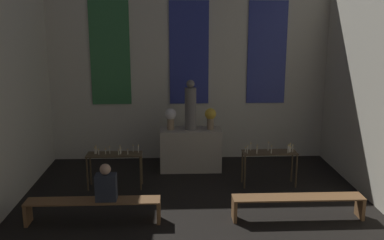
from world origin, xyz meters
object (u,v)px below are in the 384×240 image
at_px(flower_vase_right, 210,116).
at_px(candle_rack_left, 115,159).
at_px(flower_vase_left, 171,117).
at_px(pew_back_left, 93,206).
at_px(candle_rack_right, 269,157).
at_px(statue, 191,107).
at_px(person_seated, 106,185).
at_px(altar, 191,149).
at_px(pew_back_right, 298,202).

xyz_separation_m(flower_vase_right, candle_rack_left, (-2.12, -1.07, -0.66)).
height_order(flower_vase_left, flower_vase_right, same).
height_order(flower_vase_left, pew_back_left, flower_vase_left).
height_order(flower_vase_right, candle_rack_right, flower_vase_right).
bearing_deg(flower_vase_right, flower_vase_left, 180.00).
bearing_deg(statue, person_seated, -120.25).
relative_size(candle_rack_left, person_seated, 1.75).
bearing_deg(candle_rack_right, candle_rack_left, 179.97).
bearing_deg(flower_vase_right, candle_rack_left, -153.18).
relative_size(candle_rack_right, person_seated, 1.75).
distance_m(statue, flower_vase_right, 0.52).
bearing_deg(flower_vase_left, candle_rack_right, -26.85).
bearing_deg(statue, altar, 0.00).
bearing_deg(altar, statue, 0.00).
height_order(pew_back_left, pew_back_right, same).
bearing_deg(pew_back_right, statue, 123.90).
bearing_deg(pew_back_left, altar, 56.10).
xyz_separation_m(altar, candle_rack_right, (1.65, -1.07, 0.15)).
relative_size(altar, statue, 1.23).
distance_m(flower_vase_left, candle_rack_left, 1.73).
bearing_deg(flower_vase_right, person_seated, -127.08).
relative_size(candle_rack_left, candle_rack_right, 1.00).
relative_size(altar, candle_rack_right, 1.24).
bearing_deg(candle_rack_right, flower_vase_left, 153.15).
distance_m(altar, flower_vase_right, 0.93).
bearing_deg(pew_back_left, flower_vase_right, 49.82).
bearing_deg(person_seated, statue, 59.75).
relative_size(pew_back_right, person_seated, 3.54).
relative_size(altar, flower_vase_left, 2.86).
distance_m(candle_rack_left, candle_rack_right, 3.31).
height_order(statue, flower_vase_right, statue).
bearing_deg(candle_rack_right, pew_back_right, -84.19).
distance_m(candle_rack_left, pew_back_left, 1.68).
height_order(flower_vase_right, pew_back_right, flower_vase_right).
xyz_separation_m(flower_vase_left, candle_rack_right, (2.12, -1.07, -0.65)).
relative_size(flower_vase_left, flower_vase_right, 1.00).
relative_size(statue, pew_back_right, 0.50).
height_order(pew_back_left, person_seated, person_seated).
height_order(candle_rack_left, pew_back_left, candle_rack_left).
height_order(statue, flower_vase_left, statue).
height_order(candle_rack_right, pew_back_left, candle_rack_right).
height_order(flower_vase_left, candle_rack_right, flower_vase_left).
distance_m(altar, candle_rack_left, 1.98).
relative_size(pew_back_left, pew_back_right, 1.00).
relative_size(altar, person_seated, 2.17).
xyz_separation_m(altar, statue, (0.00, 0.00, 1.04)).
xyz_separation_m(flower_vase_right, pew_back_right, (1.35, -2.71, -0.98)).
height_order(candle_rack_right, pew_back_right, candle_rack_right).
bearing_deg(altar, flower_vase_left, 180.00).
height_order(candle_rack_left, pew_back_right, candle_rack_left).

